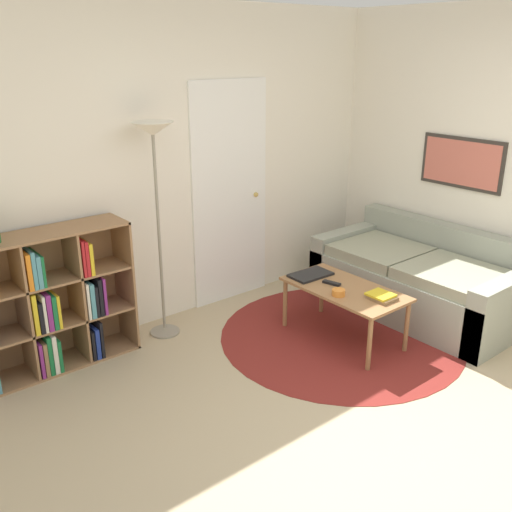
% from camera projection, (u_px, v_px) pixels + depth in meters
% --- Properties ---
extents(ground_plane, '(14.00, 14.00, 0.00)m').
position_uv_depth(ground_plane, '(403.00, 448.00, 3.38)').
color(ground_plane, tan).
extents(wall_back, '(7.25, 0.11, 2.60)m').
position_uv_depth(wall_back, '(177.00, 169.00, 4.73)').
color(wall_back, silver).
rests_on(wall_back, ground_plane).
extents(wall_right, '(0.08, 5.42, 2.60)m').
position_uv_depth(wall_right, '(454.00, 159.00, 5.09)').
color(wall_right, silver).
rests_on(wall_right, ground_plane).
extents(rug, '(1.98, 1.98, 0.01)m').
position_uv_depth(rug, '(341.00, 336.00, 4.70)').
color(rug, maroon).
rests_on(rug, ground_plane).
extents(bookshelf, '(1.19, 0.34, 1.04)m').
position_uv_depth(bookshelf, '(44.00, 306.00, 4.08)').
color(bookshelf, '#936B47').
rests_on(bookshelf, ground_plane).
extents(floor_lamp, '(0.32, 0.32, 1.73)m').
position_uv_depth(floor_lamp, '(154.00, 154.00, 4.25)').
color(floor_lamp, gray).
rests_on(floor_lamp, ground_plane).
extents(couch, '(0.93, 1.80, 0.74)m').
position_uv_depth(couch, '(421.00, 280.00, 5.11)').
color(couch, gray).
rests_on(couch, ground_plane).
extents(coffee_table, '(0.52, 0.99, 0.45)m').
position_uv_depth(coffee_table, '(344.00, 293.00, 4.53)').
color(coffee_table, '#996B42').
rests_on(coffee_table, ground_plane).
extents(laptop, '(0.35, 0.23, 0.02)m').
position_uv_depth(laptop, '(311.00, 275.00, 4.75)').
color(laptop, black).
rests_on(laptop, coffee_table).
extents(bowl, '(0.10, 0.10, 0.05)m').
position_uv_depth(bowl, '(339.00, 292.00, 4.37)').
color(bowl, orange).
rests_on(bowl, coffee_table).
extents(book_stack_on_table, '(0.17, 0.20, 0.04)m').
position_uv_depth(book_stack_on_table, '(382.00, 297.00, 4.30)').
color(book_stack_on_table, olive).
rests_on(book_stack_on_table, coffee_table).
extents(remote, '(0.08, 0.16, 0.02)m').
position_uv_depth(remote, '(332.00, 283.00, 4.58)').
color(remote, black).
rests_on(remote, coffee_table).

